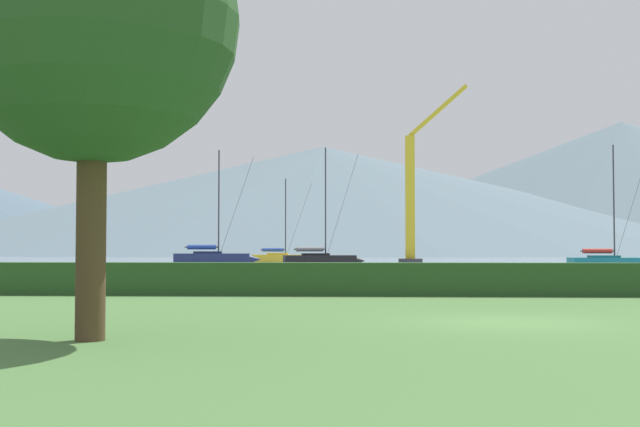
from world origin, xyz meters
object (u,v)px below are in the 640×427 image
object	(u,v)px
sailboat_slip_2	(609,262)
sailboat_slip_3	(321,260)
sailboat_slip_7	(282,258)
park_tree	(103,0)
sailboat_slip_1	(213,258)
dock_crane	(412,210)

from	to	relation	value
sailboat_slip_2	sailboat_slip_3	xyz separation A→B (m)	(-23.62, 9.95, 0.06)
sailboat_slip_7	park_tree	bearing A→B (deg)	-88.85
sailboat_slip_1	sailboat_slip_2	size ratio (longest dim) A/B	1.16
dock_crane	sailboat_slip_7	bearing A→B (deg)	123.56
sailboat_slip_7	sailboat_slip_1	bearing A→B (deg)	-122.15
sailboat_slip_3	dock_crane	world-z (taller)	dock_crane
dock_crane	sailboat_slip_1	bearing A→B (deg)	152.32
sailboat_slip_2	sailboat_slip_3	world-z (taller)	sailboat_slip_3
sailboat_slip_3	dock_crane	size ratio (longest dim) A/B	0.69
sailboat_slip_1	park_tree	world-z (taller)	sailboat_slip_1
sailboat_slip_3	sailboat_slip_7	distance (m)	16.48
sailboat_slip_7	dock_crane	xyz separation A→B (m)	(13.45, -20.28, 4.46)
sailboat_slip_2	dock_crane	distance (m)	16.86
sailboat_slip_2	park_tree	size ratio (longest dim) A/B	1.06
sailboat_slip_1	sailboat_slip_3	world-z (taller)	sailboat_slip_1
park_tree	dock_crane	size ratio (longest dim) A/B	0.59
sailboat_slip_1	park_tree	bearing A→B (deg)	-88.63
sailboat_slip_7	sailboat_slip_3	bearing A→B (deg)	-73.71
park_tree	dock_crane	bearing A→B (deg)	81.31
sailboat_slip_7	dock_crane	distance (m)	24.74
sailboat_slip_1	sailboat_slip_3	size ratio (longest dim) A/B	1.04
sailboat_slip_1	sailboat_slip_7	xyz separation A→B (m)	(5.87, 10.14, -0.12)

